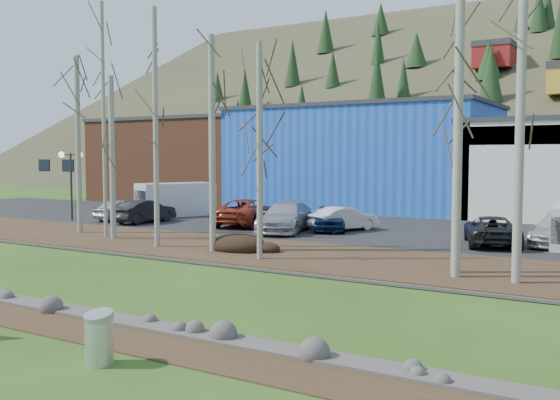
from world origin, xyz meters
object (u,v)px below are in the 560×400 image
Objects in this scene: car_2 at (247,212)px; car_5 at (344,219)px; litter_bin at (99,340)px; car_1 at (144,211)px; car_6 at (492,230)px; van_grey at (173,200)px; car_7 at (557,231)px; street_lamp at (71,166)px; car_0 at (122,209)px; car_3 at (286,217)px; car_4 at (329,218)px.

car_2 is 6.14m from car_5.
car_2 is at bearing 116.83° from litter_bin.
car_6 is (20.82, 0.94, -0.03)m from car_1.
litter_bin is 0.18× the size of van_grey.
litter_bin is 0.21× the size of car_7.
car_1 reaches higher than car_7.
street_lamp is 25.97m from car_6.
car_3 reaches higher than car_0.
car_7 is at bearing -169.65° from car_6.
car_0 is at bearing -9.61° from car_1.
car_5 is 0.83× the size of car_6.
car_6 is (25.71, 2.38, -2.80)m from street_lamp.
car_1 is 0.91× the size of car_7.
car_6 is (9.04, -1.24, -0.04)m from car_4.
car_2 is (-11.14, 22.03, 0.43)m from litter_bin.
car_6 is at bearing -11.75° from street_lamp.
car_0 is 0.74× the size of car_3.
car_4 is at bearing 44.33° from car_5.
car_0 is 0.86× the size of car_7.
car_4 reaches higher than litter_bin.
litter_bin is at bearing 63.14° from car_6.
litter_bin is 26.62m from car_1.
street_lamp is 0.78× the size of car_2.
car_0 is at bearing -173.66° from car_7.
car_2 is 17.06m from car_7.
street_lamp is at bearing 34.97° from car_0.
street_lamp is 18.07m from car_5.
litter_bin is 30.75m from van_grey.
car_7 is 0.84× the size of van_grey.
car_6 is 1.03× the size of car_7.
car_0 is at bearing -16.74° from car_6.
car_1 is 12.77m from car_5.
car_4 is (-5.77, 22.19, 0.36)m from litter_bin.
van_grey is at bearing -26.48° from car_6.
car_1 is at bearing 167.82° from car_0.
car_0 is at bearing -0.01° from car_2.
street_lamp is at bearing 17.23° from car_1.
car_4 is at bearing -168.82° from car_1.
litter_bin is 0.18× the size of car_2.
litter_bin is at bearing -102.73° from car_7.
litter_bin is 23.15m from car_7.
car_7 reaches higher than car_5.
car_3 is at bearing -15.58° from car_6.
van_grey is (-1.32, 4.24, 0.43)m from car_1.
van_grey is (-22.14, 3.31, 0.46)m from car_6.
car_6 is at bearing -176.69° from car_1.
car_4 reaches higher than car_0.
car_0 reaches higher than car_7.
car_6 is at bearing 179.41° from car_0.
car_1 is 11.98m from car_4.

